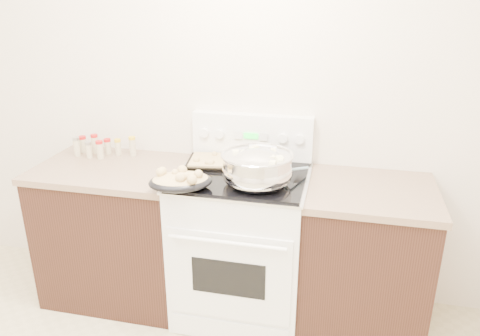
# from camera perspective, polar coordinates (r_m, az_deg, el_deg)

# --- Properties ---
(counter_left) EXTENTS (0.93, 0.67, 0.92)m
(counter_left) POSITION_cam_1_polar(r_m,az_deg,el_deg) (3.20, -14.51, -7.40)
(counter_left) COLOR black
(counter_left) RESTS_ON ground
(counter_right) EXTENTS (0.73, 0.67, 0.92)m
(counter_right) POSITION_cam_1_polar(r_m,az_deg,el_deg) (2.90, 14.76, -10.73)
(counter_right) COLOR black
(counter_right) RESTS_ON ground
(kitchen_range) EXTENTS (0.78, 0.73, 1.22)m
(kitchen_range) POSITION_cam_1_polar(r_m,az_deg,el_deg) (2.92, 0.24, -8.96)
(kitchen_range) COLOR white
(kitchen_range) RESTS_ON ground
(mixing_bowl) EXTENTS (0.51, 0.51, 0.23)m
(mixing_bowl) POSITION_cam_1_polar(r_m,az_deg,el_deg) (2.55, 2.10, -0.09)
(mixing_bowl) COLOR silver
(mixing_bowl) RESTS_ON kitchen_range
(roasting_pan) EXTENTS (0.41, 0.35, 0.12)m
(roasting_pan) POSITION_cam_1_polar(r_m,az_deg,el_deg) (2.52, -7.28, -1.52)
(roasting_pan) COLOR black
(roasting_pan) RESTS_ON kitchen_range
(baking_sheet) EXTENTS (0.44, 0.33, 0.06)m
(baking_sheet) POSITION_cam_1_polar(r_m,az_deg,el_deg) (2.86, -2.37, 0.82)
(baking_sheet) COLOR black
(baking_sheet) RESTS_ON kitchen_range
(wooden_spoon) EXTENTS (0.18, 0.22, 0.04)m
(wooden_spoon) POSITION_cam_1_polar(r_m,az_deg,el_deg) (2.72, 1.12, -0.46)
(wooden_spoon) COLOR #AE714F
(wooden_spoon) RESTS_ON kitchen_range
(blue_ladle) EXTENTS (0.18, 0.27, 0.11)m
(blue_ladle) POSITION_cam_1_polar(r_m,az_deg,el_deg) (2.57, 5.12, -1.31)
(blue_ladle) COLOR #7A9FB6
(blue_ladle) RESTS_ON kitchen_range
(spice_jars) EXTENTS (0.40, 0.15, 0.13)m
(spice_jars) POSITION_cam_1_polar(r_m,az_deg,el_deg) (3.21, -16.71, 2.54)
(spice_jars) COLOR #BFB28C
(spice_jars) RESTS_ON counter_left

